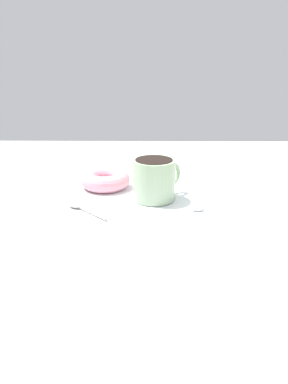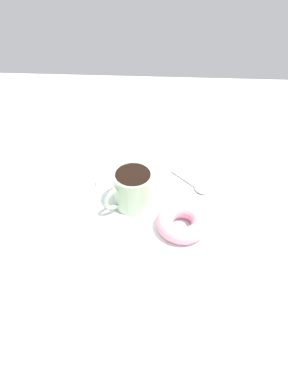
# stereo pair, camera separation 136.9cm
# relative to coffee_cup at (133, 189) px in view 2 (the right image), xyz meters

# --- Properties ---
(ground_plane) EXTENTS (1.20, 1.20, 0.02)m
(ground_plane) POSITION_rel_coffee_cup_xyz_m (-0.03, 0.01, -0.06)
(ground_plane) COLOR beige
(napkin) EXTENTS (0.36, 0.36, 0.00)m
(napkin) POSITION_rel_coffee_cup_xyz_m (-0.02, 0.02, -0.05)
(napkin) COLOR white
(napkin) RESTS_ON ground_plane
(coffee_cup) EXTENTS (0.10, 0.10, 0.08)m
(coffee_cup) POSITION_rel_coffee_cup_xyz_m (0.00, 0.00, 0.00)
(coffee_cup) COLOR #9EB793
(coffee_cup) RESTS_ON napkin
(donut) EXTENTS (0.11, 0.11, 0.04)m
(donut) POSITION_rel_coffee_cup_xyz_m (0.07, 0.11, -0.03)
(donut) COLOR pink
(donut) RESTS_ON napkin
(spoon) EXTENTS (0.09, 0.09, 0.01)m
(spoon) POSITION_rel_coffee_cup_xyz_m (-0.06, 0.15, -0.04)
(spoon) COLOR #B7B2A8
(spoon) RESTS_ON napkin
(sugar_cube) EXTENTS (0.02, 0.02, 0.02)m
(sugar_cube) POSITION_rel_coffee_cup_xyz_m (-0.06, -0.08, -0.04)
(sugar_cube) COLOR white
(sugar_cube) RESTS_ON napkin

